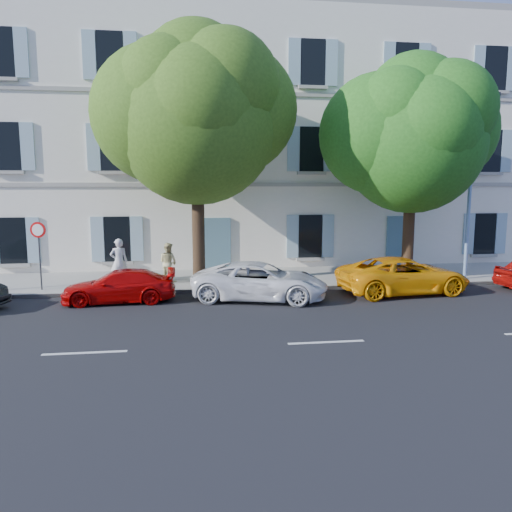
{
  "coord_description": "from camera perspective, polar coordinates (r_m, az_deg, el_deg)",
  "views": [
    {
      "loc": [
        -3.47,
        -16.02,
        4.06
      ],
      "look_at": [
        -1.0,
        2.0,
        1.4
      ],
      "focal_mm": 35.0,
      "sensor_mm": 36.0,
      "label": 1
    }
  ],
  "objects": [
    {
      "name": "road_sign",
      "position": [
        19.88,
        -23.59,
        1.57
      ],
      "size": [
        0.58,
        0.16,
        2.52
      ],
      "color": "#383A3D",
      "rests_on": "sidewalk"
    },
    {
      "name": "sidewalk",
      "position": [
        21.14,
        1.8,
        -2.55
      ],
      "size": [
        36.0,
        4.5,
        0.15
      ],
      "primitive_type": "cube",
      "color": "#A09E96",
      "rests_on": "ground"
    },
    {
      "name": "car_yellow_supercar",
      "position": [
        19.29,
        16.49,
        -2.13
      ],
      "size": [
        5.06,
        2.73,
        1.35
      ],
      "primitive_type": "imported",
      "rotation": [
        0.0,
        0.0,
        1.68
      ],
      "color": "#FFA50A",
      "rests_on": "ground"
    },
    {
      "name": "car_white_coupe",
      "position": [
        17.52,
        0.5,
        -2.88
      ],
      "size": [
        5.12,
        3.3,
        1.31
      ],
      "primitive_type": "imported",
      "rotation": [
        0.0,
        0.0,
        1.32
      ],
      "color": "white",
      "rests_on": "ground"
    },
    {
      "name": "pedestrian_a",
      "position": [
        19.97,
        -15.39,
        -0.64
      ],
      "size": [
        0.74,
        0.56,
        1.81
      ],
      "primitive_type": "imported",
      "rotation": [
        0.0,
        0.0,
        3.36
      ],
      "color": "silver",
      "rests_on": "sidewalk"
    },
    {
      "name": "pedestrian_b",
      "position": [
        20.07,
        -10.01,
        -0.74
      ],
      "size": [
        0.98,
        0.95,
        1.58
      ],
      "primitive_type": "imported",
      "rotation": [
        0.0,
        0.0,
        2.47
      ],
      "color": "#C8BD80",
      "rests_on": "sidewalk"
    },
    {
      "name": "kerb",
      "position": [
        19.04,
        2.89,
        -3.75
      ],
      "size": [
        36.0,
        0.16,
        0.16
      ],
      "primitive_type": "cube",
      "color": "#9E998E",
      "rests_on": "ground"
    },
    {
      "name": "ground",
      "position": [
        16.88,
        4.32,
        -5.62
      ],
      "size": [
        90.0,
        90.0,
        0.0
      ],
      "primitive_type": "plane",
      "color": "black"
    },
    {
      "name": "car_red_coupe",
      "position": [
        17.8,
        -15.36,
        -3.34
      ],
      "size": [
        3.87,
        1.66,
        1.11
      ],
      "primitive_type": "imported",
      "rotation": [
        0.0,
        0.0,
        4.74
      ],
      "color": "#B60505",
      "rests_on": "ground"
    },
    {
      "name": "building",
      "position": [
        26.51,
        -0.26,
        12.52
      ],
      "size": [
        28.0,
        7.0,
        12.0
      ],
      "primitive_type": "cube",
      "color": "white",
      "rests_on": "ground"
    },
    {
      "name": "tree_right",
      "position": [
        20.86,
        17.44,
        12.3
      ],
      "size": [
        5.56,
        5.56,
        8.56
      ],
      "color": "#3A2819",
      "rests_on": "sidewalk"
    },
    {
      "name": "tree_left",
      "position": [
        19.46,
        -6.81,
        14.85
      ],
      "size": [
        6.16,
        6.16,
        9.54
      ],
      "color": "#3A2819",
      "rests_on": "sidewalk"
    },
    {
      "name": "street_lamp",
      "position": [
        21.91,
        23.52,
        8.24
      ],
      "size": [
        0.27,
        1.56,
        7.3
      ],
      "color": "#7293BF",
      "rests_on": "sidewalk"
    }
  ]
}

